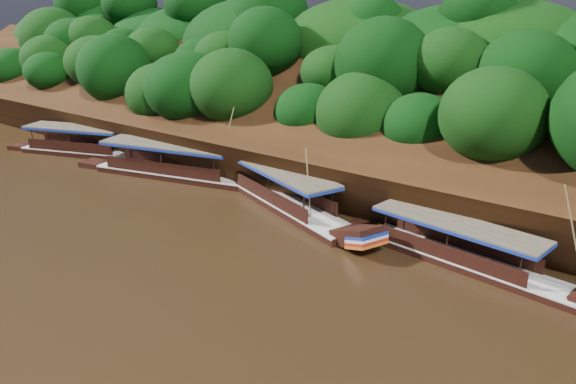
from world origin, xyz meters
name	(u,v)px	position (x,y,z in m)	size (l,w,h in m)	color
ground	(217,257)	(0.00, 0.00, 0.00)	(160.00, 160.00, 0.00)	black
riverbank	(404,145)	(-0.01, 22.73, 1.89)	(120.00, 30.06, 19.40)	black
boat_0	(480,262)	(12.34, 7.38, 0.53)	(14.66, 4.02, 6.62)	black
boat_1	(295,205)	(-0.61, 8.08, 0.61)	(15.50, 7.38, 5.80)	black
boat_2	(189,172)	(-11.91, 8.84, 0.62)	(17.48, 6.68, 6.79)	black
boat_3	(91,149)	(-24.55, 8.31, 0.59)	(14.36, 7.20, 3.09)	black
reeds	(283,189)	(-2.87, 9.57, 0.89)	(48.21, 2.30, 2.11)	#205916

